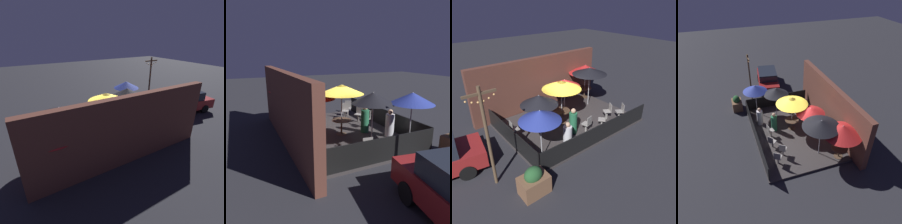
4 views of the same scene
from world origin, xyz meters
The scene contains 22 objects.
ground_plane centered at (0.00, 0.00, 0.00)m, with size 60.00×60.00×0.00m, color #26262B.
patio_deck centered at (0.00, 0.00, 0.06)m, with size 7.21×5.08×0.12m.
building_wall centered at (0.00, 2.77, 1.64)m, with size 8.81×0.36×3.28m.
fence_front centered at (0.00, -2.50, 0.59)m, with size 7.01×0.05×0.95m.
fence_side_left centered at (-3.56, 0.00, 0.59)m, with size 0.05×4.88×0.95m.
patio_umbrella_0 centered at (3.09, 1.88, 2.17)m, with size 2.27×2.27×2.32m.
patio_umbrella_1 centered at (-0.34, 0.14, 2.37)m, with size 2.10×2.10×2.48m.
patio_umbrella_2 centered at (-2.96, -1.76, 2.26)m, with size 1.77×1.77×2.37m.
patio_umbrella_3 centered at (0.60, 1.06, 2.00)m, with size 1.87×1.87×2.08m.
patio_umbrella_4 centered at (2.46, 0.87, 2.40)m, with size 2.16×2.16×2.48m.
patio_umbrella_5 centered at (-2.14, -0.44, 2.22)m, with size 1.79×1.79×2.34m.
dining_table_0 centered at (3.09, 1.88, 0.70)m, with size 0.98×0.98×0.73m.
dining_table_1 centered at (-0.34, 0.14, 0.72)m, with size 0.95×0.95×0.75m.
patio_chair_0 centered at (0.03, -1.53, 0.65)m, with size 0.48×0.48×0.95m.
patio_chair_1 centered at (1.97, -1.25, 0.65)m, with size 0.55×0.55×0.96m.
patio_chair_2 centered at (2.50, -1.71, 0.65)m, with size 0.55×0.55×0.96m.
patio_chair_3 centered at (1.08, -1.68, 0.62)m, with size 0.56×0.56×0.92m.
patio_chair_4 centered at (-3.15, 0.48, 0.62)m, with size 0.45×0.45×0.92m.
patron_0 centered at (-1.56, -1.84, 0.71)m, with size 0.47×0.47×1.34m.
patron_1 centered at (-0.55, -1.07, 0.75)m, with size 0.54×0.54×1.40m.
planter_box centered at (-4.21, -3.11, 0.52)m, with size 1.06×0.74×1.18m.
light_post centered at (-5.11, -1.74, 2.24)m, with size 1.10×0.12×4.02m.
Camera 3 is at (-7.00, -8.28, 6.44)m, focal length 35.00 mm.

